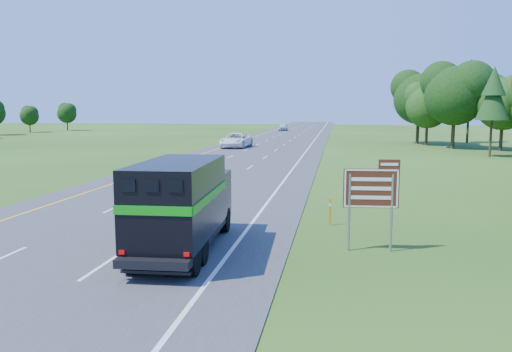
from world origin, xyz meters
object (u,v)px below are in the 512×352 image
Objects in this scene: horse_truck at (183,203)px; white_suv at (236,140)px; exit_sign at (372,192)px; far_car at (283,127)px.

horse_truck reaches higher than white_suv.
exit_sign is at bearing -68.78° from white_suv.
white_suv is (-7.60, 46.36, -0.78)m from horse_truck.
horse_truck is 1.10× the size of white_suv.
horse_truck is 1.55× the size of far_car.
horse_truck reaches higher than exit_sign.
horse_truck is 6.54m from exit_sign.
horse_truck is at bearing -76.73° from white_suv.
exit_sign is (13.44, -95.60, 1.25)m from far_car.
exit_sign is at bearing -82.90° from far_car.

